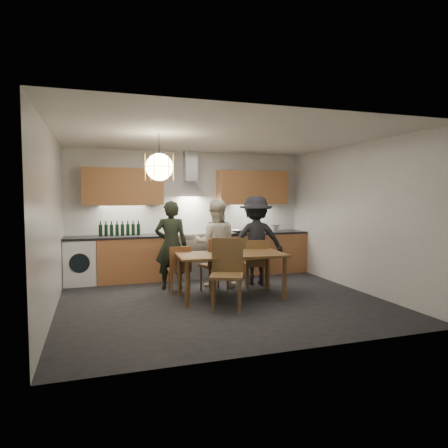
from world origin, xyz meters
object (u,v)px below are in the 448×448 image
object	(u,v)px
person_mid	(216,243)
person_right	(256,240)
chair_front	(227,269)
person_left	(171,245)
stock_pot	(275,228)
wine_bottles	(120,228)
dining_table	(231,259)
chair_back_left	(180,266)
mixing_bowl	(238,231)

from	to	relation	value
person_mid	person_right	bearing A→B (deg)	-164.17
chair_front	person_mid	bearing A→B (deg)	102.16
person_left	stock_pot	distance (m)	2.68
person_left	wine_bottles	size ratio (longest dim) A/B	2.02
dining_table	chair_front	size ratio (longest dim) A/B	1.71
chair_back_left	chair_front	bearing A→B (deg)	115.63
dining_table	person_right	bearing A→B (deg)	49.80
chair_front	stock_pot	world-z (taller)	chair_front
dining_table	chair_back_left	xyz separation A→B (m)	(-0.74, 0.55, -0.18)
chair_back_left	stock_pot	size ratio (longest dim) A/B	4.40
chair_back_left	mixing_bowl	world-z (taller)	mixing_bowl
person_mid	person_right	xyz separation A→B (m)	(0.79, -0.02, 0.03)
mixing_bowl	stock_pot	xyz separation A→B (m)	(0.93, 0.13, 0.03)
person_right	wine_bottles	distance (m)	2.66
stock_pot	chair_front	bearing A→B (deg)	-128.57
person_right	person_left	bearing A→B (deg)	9.78
person_mid	stock_pot	distance (m)	1.97
dining_table	person_right	distance (m)	1.20
chair_front	chair_back_left	bearing A→B (deg)	136.27
chair_front	person_right	world-z (taller)	person_right
person_mid	mixing_bowl	world-z (taller)	person_mid
chair_front	wine_bottles	distance (m)	2.85
person_mid	mixing_bowl	distance (m)	1.16
dining_table	person_left	size ratio (longest dim) A/B	1.12
dining_table	person_left	distance (m)	1.25
dining_table	person_left	xyz separation A→B (m)	(-0.81, 0.95, 0.14)
chair_front	stock_pot	xyz separation A→B (m)	(1.95, 2.44, 0.37)
mixing_bowl	chair_back_left	bearing A→B (deg)	-141.21
chair_back_left	chair_front	world-z (taller)	chair_front
person_right	person_mid	bearing A→B (deg)	11.00
dining_table	person_mid	bearing A→B (deg)	92.04
mixing_bowl	chair_front	bearing A→B (deg)	-113.81
mixing_bowl	person_left	bearing A→B (deg)	-152.76
person_left	stock_pot	xyz separation A→B (m)	(2.51, 0.95, 0.17)
mixing_bowl	wine_bottles	world-z (taller)	wine_bottles
chair_back_left	person_right	xyz separation A→B (m)	(1.54, 0.32, 0.36)
chair_front	mixing_bowl	xyz separation A→B (m)	(1.02, 2.31, 0.33)
chair_front	wine_bottles	bearing A→B (deg)	142.03
person_left	stock_pot	world-z (taller)	person_left
person_mid	person_left	bearing A→B (deg)	13.44
chair_front	wine_bottles	size ratio (longest dim) A/B	1.33
chair_front	person_mid	xyz separation A→B (m)	(0.26, 1.44, 0.21)
person_right	stock_pot	xyz separation A→B (m)	(0.89, 1.03, 0.13)
dining_table	wine_bottles	xyz separation A→B (m)	(-1.64, 1.90, 0.39)
person_mid	person_right	distance (m)	0.80
person_right	chair_front	bearing A→B (deg)	65.91
person_left	chair_front	bearing A→B (deg)	124.79
chair_front	wine_bottles	world-z (taller)	wine_bottles
chair_back_left	mixing_bowl	size ratio (longest dim) A/B	3.10
dining_table	person_mid	world-z (taller)	person_mid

